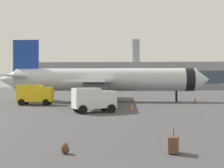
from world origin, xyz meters
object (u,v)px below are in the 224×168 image
(rolling_suitcase, at_px, (174,144))
(traveller_backpack, at_px, (65,148))
(safety_cone_near, at_px, (195,100))
(service_truck, at_px, (35,94))
(cargo_van, at_px, (94,99))
(airplane_at_gate, at_px, (103,80))
(safety_cone_mid, at_px, (132,107))

(rolling_suitcase, height_order, traveller_backpack, rolling_suitcase)
(safety_cone_near, bearing_deg, service_truck, -163.22)
(service_truck, bearing_deg, traveller_backpack, -69.41)
(safety_cone_near, distance_m, traveller_backpack, 36.89)
(traveller_backpack, bearing_deg, cargo_van, 92.21)
(service_truck, distance_m, rolling_suitcase, 30.33)
(service_truck, distance_m, traveller_backpack, 28.58)
(airplane_at_gate, height_order, traveller_backpack, airplane_at_gate)
(airplane_at_gate, bearing_deg, safety_cone_near, -2.07)
(airplane_at_gate, relative_size, cargo_van, 7.37)
(airplane_at_gate, relative_size, traveller_backpack, 74.24)
(traveller_backpack, bearing_deg, rolling_suitcase, 3.27)
(cargo_van, relative_size, traveller_backpack, 10.07)
(safety_cone_near, distance_m, safety_cone_mid, 17.60)
(safety_cone_near, bearing_deg, rolling_suitcase, -105.68)
(service_truck, xyz_separation_m, rolling_suitcase, (14.79, -26.45, -1.22))
(cargo_van, bearing_deg, rolling_suitcase, -72.06)
(safety_cone_mid, bearing_deg, cargo_van, -142.11)
(safety_cone_near, xyz_separation_m, traveller_backpack, (-14.22, -34.04, -0.17))
(airplane_at_gate, relative_size, rolling_suitcase, 32.40)
(airplane_at_gate, xyz_separation_m, rolling_suitcase, (5.76, -34.32, -3.27))
(traveller_backpack, bearing_deg, safety_cone_near, 67.32)
(service_truck, bearing_deg, safety_cone_near, 16.78)
(safety_cone_near, relative_size, safety_cone_mid, 1.11)
(service_truck, bearing_deg, airplane_at_gate, 41.07)
(safety_cone_near, bearing_deg, cargo_van, -131.05)
(service_truck, relative_size, rolling_suitcase, 4.47)
(safety_cone_near, relative_size, traveller_backpack, 1.71)
(rolling_suitcase, bearing_deg, cargo_van, 107.94)
(traveller_backpack, bearing_deg, service_truck, 110.59)
(airplane_at_gate, xyz_separation_m, traveller_backpack, (1.01, -34.59, -3.42))
(safety_cone_near, bearing_deg, traveller_backpack, -112.68)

